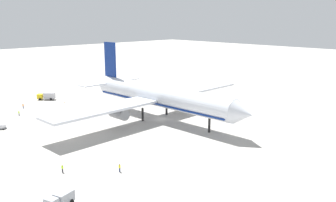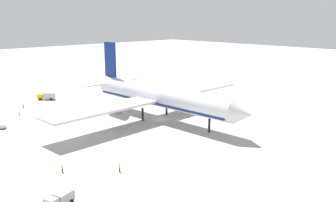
# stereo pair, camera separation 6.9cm
# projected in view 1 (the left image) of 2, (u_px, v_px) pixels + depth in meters

# --- Properties ---
(ground_plane) EXTENTS (600.00, 600.00, 0.00)m
(ground_plane) POSITION_uv_depth(u_px,v_px,m) (161.00, 119.00, 116.01)
(ground_plane) COLOR #ADA8A0
(airliner) EXTENTS (67.44, 75.86, 23.17)m
(airliner) POSITION_uv_depth(u_px,v_px,m) (158.00, 96.00, 115.26)
(airliner) COLOR silver
(airliner) RESTS_ON ground
(service_truck_0) EXTENTS (6.25, 6.26, 2.79)m
(service_truck_0) POSITION_uv_depth(u_px,v_px,m) (47.00, 96.00, 143.18)
(service_truck_0) COLOR yellow
(service_truck_0) RESTS_ON ground
(service_truck_1) EXTENTS (3.59, 5.69, 2.49)m
(service_truck_1) POSITION_uv_depth(u_px,v_px,m) (60.00, 200.00, 62.09)
(service_truck_1) COLOR #999EA5
(service_truck_1) RESTS_ON ground
(baggage_cart_1) EXTENTS (3.04, 2.80, 1.36)m
(baggage_cart_1) POSITION_uv_depth(u_px,v_px,m) (1.00, 126.00, 105.78)
(baggage_cart_1) COLOR gray
(baggage_cart_1) RESTS_ON ground
(ground_worker_0) EXTENTS (0.54, 0.54, 1.63)m
(ground_worker_0) POSITION_uv_depth(u_px,v_px,m) (23.00, 106.00, 129.98)
(ground_worker_0) COLOR navy
(ground_worker_0) RESTS_ON ground
(ground_worker_1) EXTENTS (0.56, 0.56, 1.78)m
(ground_worker_1) POSITION_uv_depth(u_px,v_px,m) (120.00, 168.00, 76.40)
(ground_worker_1) COLOR navy
(ground_worker_1) RESTS_ON ground
(ground_worker_2) EXTENTS (0.42, 0.42, 1.60)m
(ground_worker_2) POSITION_uv_depth(u_px,v_px,m) (19.00, 113.00, 120.17)
(ground_worker_2) COLOR #3F3F47
(ground_worker_2) RESTS_ON ground
(ground_worker_3) EXTENTS (0.56, 0.56, 1.70)m
(ground_worker_3) POSITION_uv_depth(u_px,v_px,m) (62.00, 168.00, 76.16)
(ground_worker_3) COLOR #3F3F47
(ground_worker_3) RESTS_ON ground
(traffic_cone_0) EXTENTS (0.36, 0.36, 0.55)m
(traffic_cone_0) POSITION_uv_depth(u_px,v_px,m) (152.00, 90.00, 160.80)
(traffic_cone_0) COLOR orange
(traffic_cone_0) RESTS_ON ground
(traffic_cone_1) EXTENTS (0.36, 0.36, 0.55)m
(traffic_cone_1) POSITION_uv_depth(u_px,v_px,m) (65.00, 102.00, 137.68)
(traffic_cone_1) COLOR orange
(traffic_cone_1) RESTS_ON ground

